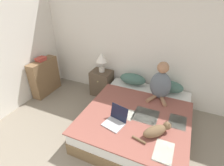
{
  "coord_description": "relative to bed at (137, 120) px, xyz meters",
  "views": [
    {
      "loc": [
        0.74,
        -0.12,
        2.33
      ],
      "look_at": [
        -0.35,
        2.34,
        0.79
      ],
      "focal_mm": 28.0,
      "sensor_mm": 36.0,
      "label": 1
    }
  ],
  "objects": [
    {
      "name": "book_stack_top",
      "position": [
        -2.37,
        0.32,
        0.65
      ],
      "size": [
        0.17,
        0.23,
        0.08
      ],
      "color": "#B24238",
      "rests_on": "bookshelf"
    },
    {
      "name": "wall_back",
      "position": [
        -0.19,
        1.06,
        1.06
      ],
      "size": [
        5.66,
        0.05,
        2.55
      ],
      "color": "silver",
      "rests_on": "ground_plane"
    },
    {
      "name": "bed",
      "position": [
        0.0,
        0.0,
        0.0
      ],
      "size": [
        1.72,
        1.97,
        0.44
      ],
      "color": "brown",
      "rests_on": "ground_plane"
    },
    {
      "name": "pillow_near",
      "position": [
        -0.38,
        0.82,
        0.33
      ],
      "size": [
        0.56,
        0.29,
        0.23
      ],
      "color": "#42665B",
      "rests_on": "bed"
    },
    {
      "name": "nightstand",
      "position": [
        -1.12,
        0.8,
        0.08
      ],
      "size": [
        0.47,
        0.39,
        0.59
      ],
      "color": "brown",
      "rests_on": "ground_plane"
    },
    {
      "name": "table_lamp",
      "position": [
        -1.11,
        0.81,
        0.68
      ],
      "size": [
        0.25,
        0.25,
        0.44
      ],
      "color": "beige",
      "rests_on": "nightstand"
    },
    {
      "name": "cat_tabby",
      "position": [
        0.39,
        -0.45,
        0.3
      ],
      "size": [
        0.48,
        0.44,
        0.18
      ],
      "rotation": [
        0.0,
        0.0,
        0.82
      ],
      "color": "brown",
      "rests_on": "bed"
    },
    {
      "name": "person_sitting",
      "position": [
        0.24,
        0.51,
        0.53
      ],
      "size": [
        0.39,
        0.37,
        0.73
      ],
      "color": "slate",
      "rests_on": "bed"
    },
    {
      "name": "laptop_open",
      "position": [
        -0.24,
        -0.46,
        0.28
      ],
      "size": [
        0.36,
        0.36,
        0.26
      ],
      "rotation": [
        0.0,
        0.0,
        -0.23
      ],
      "color": "#B7B7BC",
      "rests_on": "bed"
    },
    {
      "name": "pillow_far",
      "position": [
        0.37,
        0.82,
        0.33
      ],
      "size": [
        0.56,
        0.29,
        0.23
      ],
      "color": "#42665B",
      "rests_on": "bed"
    },
    {
      "name": "bookshelf",
      "position": [
        -2.37,
        0.32,
        0.2
      ],
      "size": [
        0.23,
        0.74,
        0.83
      ],
      "color": "brown",
      "rests_on": "ground_plane"
    }
  ]
}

